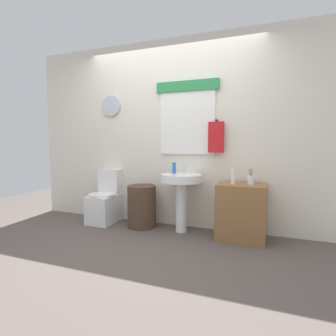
# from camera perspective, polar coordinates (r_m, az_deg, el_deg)

# --- Properties ---
(ground_plane) EXTENTS (8.00, 8.00, 0.00)m
(ground_plane) POSITION_cam_1_polar(r_m,az_deg,el_deg) (3.07, -7.10, -17.22)
(ground_plane) COLOR #564C47
(back_wall) EXTENTS (4.40, 0.18, 2.60)m
(back_wall) POSITION_cam_1_polar(r_m,az_deg,el_deg) (3.89, 0.82, 7.24)
(back_wall) COLOR silver
(back_wall) RESTS_ON ground_plane
(toilet) EXTENTS (0.38, 0.51, 0.79)m
(toilet) POSITION_cam_1_polar(r_m,az_deg,el_deg) (4.18, -12.93, -6.90)
(toilet) COLOR white
(toilet) RESTS_ON ground_plane
(laundry_hamper) EXTENTS (0.40, 0.40, 0.58)m
(laundry_hamper) POSITION_cam_1_polar(r_m,az_deg,el_deg) (3.85, -5.53, -8.00)
(laundry_hamper) COLOR #4C3828
(laundry_hamper) RESTS_ON ground_plane
(pedestal_sink) EXTENTS (0.54, 0.54, 0.77)m
(pedestal_sink) POSITION_cam_1_polar(r_m,az_deg,el_deg) (3.57, 2.81, -4.18)
(pedestal_sink) COLOR white
(pedestal_sink) RESTS_ON ground_plane
(faucet) EXTENTS (0.03, 0.03, 0.10)m
(faucet) POSITION_cam_1_polar(r_m,az_deg,el_deg) (3.65, 3.42, -0.34)
(faucet) COLOR silver
(faucet) RESTS_ON pedestal_sink
(wooden_cabinet) EXTENTS (0.58, 0.44, 0.68)m
(wooden_cabinet) POSITION_cam_1_polar(r_m,az_deg,el_deg) (3.46, 15.14, -8.82)
(wooden_cabinet) COLOR olive
(wooden_cabinet) RESTS_ON ground_plane
(soap_bottle) EXTENTS (0.05, 0.05, 0.15)m
(soap_bottle) POSITION_cam_1_polar(r_m,az_deg,el_deg) (3.62, 1.28, 0.01)
(soap_bottle) COLOR #2D6BB7
(soap_bottle) RESTS_ON pedestal_sink
(lotion_bottle) EXTENTS (0.05, 0.05, 0.18)m
(lotion_bottle) POSITION_cam_1_polar(r_m,az_deg,el_deg) (3.36, 13.53, -1.75)
(lotion_bottle) COLOR white
(lotion_bottle) RESTS_ON wooden_cabinet
(toothbrush_cup) EXTENTS (0.08, 0.08, 0.19)m
(toothbrush_cup) POSITION_cam_1_polar(r_m,az_deg,el_deg) (3.40, 17.03, -2.37)
(toothbrush_cup) COLOR silver
(toothbrush_cup) RESTS_ON wooden_cabinet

